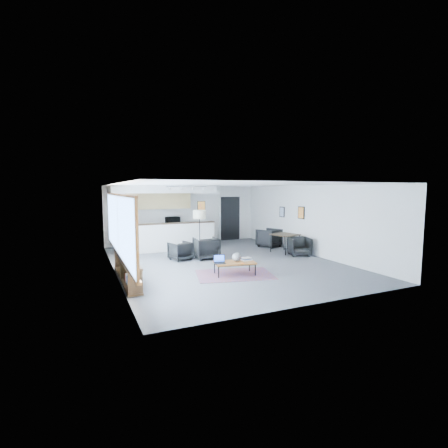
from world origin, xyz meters
name	(u,v)px	position (x,y,z in m)	size (l,w,h in m)	color
room	(224,224)	(0.00, 0.00, 1.30)	(7.02, 9.02, 2.62)	#4D4D50
window	(118,227)	(-3.46, -0.90, 1.46)	(0.10, 5.95, 1.66)	#8CBFFF
console	(127,269)	(-3.30, -1.05, 0.33)	(0.35, 3.00, 0.80)	#301F10
kitchenette	(162,215)	(-1.20, 3.71, 1.38)	(4.20, 1.96, 2.60)	white
doorway	(230,218)	(2.30, 4.42, 1.07)	(1.10, 0.12, 2.15)	black
track_light	(186,187)	(-0.59, 2.20, 2.53)	(1.60, 0.07, 0.15)	silver
wall_art_lower	(301,213)	(3.47, 0.40, 1.55)	(0.03, 0.38, 0.48)	black
wall_art_upper	(282,212)	(3.47, 1.70, 1.50)	(0.03, 0.34, 0.44)	black
kilim_rug	(235,274)	(-0.39, -1.62, 0.01)	(2.44, 1.94, 0.01)	#533140
coffee_table	(235,263)	(-0.39, -1.62, 0.35)	(1.25, 0.82, 0.38)	brown
laptop	(220,261)	(-0.84, -1.59, 0.44)	(0.37, 0.33, 0.23)	black
ceramic_pot	(237,257)	(-0.32, -1.60, 0.51)	(0.26, 0.26, 0.26)	gray
book_stack	(246,259)	(0.01, -1.59, 0.42)	(0.30, 0.24, 0.09)	silver
coaster	(242,263)	(-0.28, -1.89, 0.38)	(0.10, 0.10, 0.01)	#E5590C
armchair_left	(180,250)	(-1.24, 0.94, 0.35)	(0.68, 0.63, 0.70)	black
armchair_right	(206,247)	(-0.34, 0.76, 0.42)	(0.81, 0.76, 0.83)	black
floor_lamp	(199,216)	(-0.31, 1.53, 1.46)	(0.49, 0.49, 1.68)	black
dining_table	(285,236)	(2.85, 0.55, 0.67)	(1.04, 1.04, 0.73)	#301F10
dining_chair_near	(299,247)	(3.00, -0.15, 0.32)	(0.63, 0.59, 0.65)	black
dining_chair_far	(269,238)	(2.97, 1.90, 0.37)	(0.72, 0.67, 0.74)	black
microwave	(173,220)	(-0.63, 4.15, 1.12)	(0.57, 0.32, 0.39)	black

